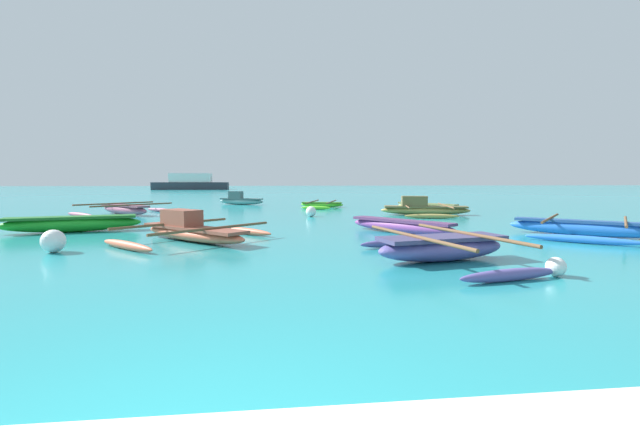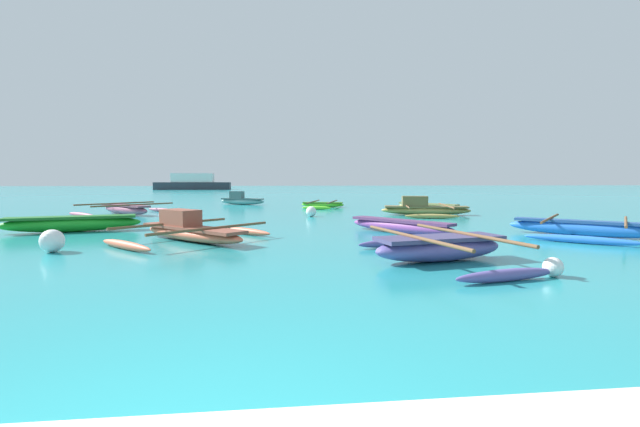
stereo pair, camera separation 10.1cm
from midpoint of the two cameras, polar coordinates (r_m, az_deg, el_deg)
moored_boat_0 at (r=20.23m, az=13.83°, el=0.63°), size 4.12×4.37×0.87m
moored_boat_1 at (r=13.13m, az=10.88°, el=-1.60°), size 2.65×3.36×0.42m
moored_boat_2 at (r=28.42m, az=-10.36°, el=1.80°), size 3.09×1.84×0.88m
moored_boat_3 at (r=14.40m, az=32.11°, el=-1.68°), size 4.37×4.44×0.51m
moored_boat_4 at (r=23.21m, az=14.28°, el=0.92°), size 2.57×3.35×0.39m
moored_boat_5 at (r=15.32m, az=-30.01°, el=-1.12°), size 3.99×1.68×0.49m
moored_boat_6 at (r=8.85m, az=15.96°, el=-4.42°), size 2.90×4.16×0.55m
moored_boat_7 at (r=11.81m, az=-16.72°, el=-2.20°), size 4.24×4.22×0.81m
moored_boat_8 at (r=25.27m, az=0.47°, el=1.22°), size 2.75×4.55×0.36m
moored_boat_9 at (r=21.90m, az=-24.41°, el=0.51°), size 4.83×4.80×0.52m
mooring_buoy_0 at (r=11.20m, az=-31.90°, el=-3.12°), size 0.51×0.51×0.51m
mooring_buoy_1 at (r=18.76m, az=-1.03°, el=0.27°), size 0.46×0.46×0.46m
mooring_buoy_2 at (r=8.15m, az=28.95°, el=-6.26°), size 0.33×0.33×0.33m
distant_ferry at (r=75.15m, az=-16.55°, el=3.92°), size 12.35×2.72×2.72m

